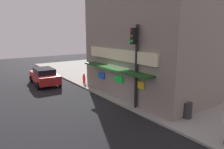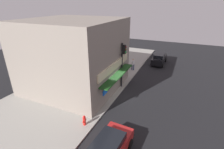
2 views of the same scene
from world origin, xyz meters
TOP-DOWN VIEW (x-y plane):
  - ground_plane at (0.00, 0.00)m, footprint 60.09×60.09m
  - sidewalk at (0.00, 5.33)m, footprint 40.06×10.65m
  - corner_building at (0.15, 5.31)m, footprint 9.46×10.35m
  - traffic_light at (2.06, 0.35)m, footprint 0.32×0.58m
  - fire_hydrant at (-5.47, 0.74)m, footprint 0.49×0.25m
  - trash_can at (4.94, 1.72)m, footprint 0.53×0.53m
  - potted_plant_by_doorway at (-1.95, 2.41)m, footprint 0.58×0.58m
  - parked_car_red at (-7.55, -2.30)m, footprint 4.48×2.28m

SIDE VIEW (x-z plane):
  - ground_plane at x=0.00m, z-range 0.00..0.00m
  - sidewalk at x=0.00m, z-range 0.00..0.12m
  - fire_hydrant at x=-5.47m, z-range 0.11..0.98m
  - trash_can at x=4.94m, z-range 0.12..1.01m
  - potted_plant_by_doorway at x=-1.95m, z-range 0.16..1.11m
  - parked_car_red at x=-7.55m, z-range 0.04..1.56m
  - traffic_light at x=2.06m, z-range 0.84..5.99m
  - corner_building at x=0.15m, z-range 0.12..7.68m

